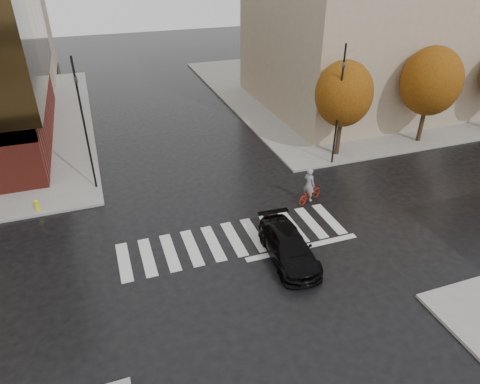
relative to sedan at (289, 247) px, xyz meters
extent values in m
plane|color=black|center=(-1.95, 1.80, -0.68)|extent=(120.00, 120.00, 0.00)
cube|color=gray|center=(19.05, 22.80, -0.61)|extent=(30.00, 30.00, 0.15)
cube|color=silver|center=(-1.95, 2.30, -0.68)|extent=(12.00, 3.00, 0.01)
cylinder|color=black|center=(8.05, 9.20, 0.87)|extent=(0.32, 0.32, 2.80)
ellipsoid|color=#8F500D|center=(8.05, 9.20, 3.79)|extent=(3.80, 3.80, 4.37)
cylinder|color=black|center=(15.05, 9.20, 0.87)|extent=(0.32, 0.32, 2.80)
ellipsoid|color=#8F500D|center=(15.05, 9.20, 3.95)|extent=(4.20, 4.20, 4.83)
imported|color=black|center=(0.00, 0.00, 0.00)|extent=(2.19, 4.80, 1.36)
imported|color=maroon|center=(3.37, 4.30, -0.18)|extent=(2.00, 1.39, 0.99)
imported|color=gray|center=(3.27, 4.30, 0.46)|extent=(0.75, 0.87, 2.02)
cylinder|color=black|center=(-8.25, 9.93, 3.39)|extent=(0.12, 0.12, 7.84)
imported|color=black|center=(-8.25, 9.93, 6.23)|extent=(0.23, 0.20, 0.98)
cylinder|color=black|center=(7.05, 8.10, 3.36)|extent=(0.12, 0.12, 7.79)
imported|color=black|center=(7.05, 8.10, 6.19)|extent=(0.22, 0.24, 0.97)
cylinder|color=yellow|center=(-11.48, 8.30, -0.26)|extent=(0.22, 0.22, 0.55)
sphere|color=yellow|center=(-11.48, 8.30, 0.02)|extent=(0.24, 0.24, 0.24)
cylinder|color=#442618|center=(0.52, 3.80, -0.67)|extent=(0.73, 0.73, 0.01)
camera|label=1|loc=(-7.51, -14.39, 12.46)|focal=32.00mm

